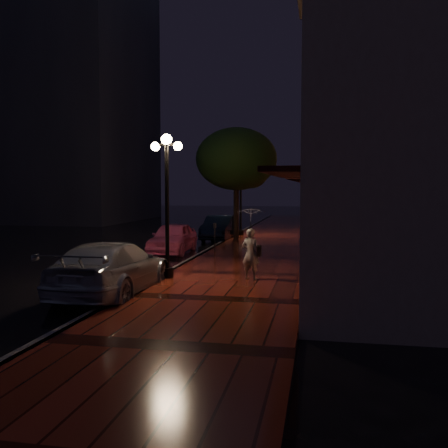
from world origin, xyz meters
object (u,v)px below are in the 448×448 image
Objects in this scene: silver_car at (112,268)px; woman_with_umbrella at (251,232)px; street_tree at (236,161)px; pink_car at (173,238)px; streetlamp_near at (167,197)px; navy_car at (219,228)px; parking_meter at (215,235)px; streetlamp_far at (241,193)px.

silver_car is 2.32× the size of woman_with_umbrella.
street_tree reaches higher than pink_car.
woman_with_umbrella is (2.51, 0.21, -1.04)m from streetlamp_near.
woman_with_umbrella is (3.46, 2.12, 0.84)m from silver_car.
street_tree is 1.46× the size of pink_car.
streetlamp_near reaches higher than navy_car.
parking_meter is (0.13, 6.21, -1.70)m from streetlamp_near.
streetlamp_near is 3.50× the size of parking_meter.
streetlamp_near is 11.12m from street_tree.
navy_car is at bearing 127.87° from street_tree.
streetlamp_far is 3.50× the size of parking_meter.
pink_car is (-2.13, -4.27, -3.57)m from street_tree.
woman_with_umbrella is 6.49m from parking_meter.
streetlamp_near is 7.23m from pink_car.
parking_meter is at bearing -89.02° from streetlamp_far.
woman_with_umbrella is at bearing -149.04° from silver_car.
parking_meter is (-0.13, -4.78, -3.35)m from street_tree.
pink_car reaches higher than navy_car.
navy_car is at bearing 106.28° from parking_meter.
silver_car is (-0.95, -15.91, -1.88)m from streetlamp_far.
silver_car is at bearing -85.95° from pink_car.
woman_with_umbrella is at bearing -78.21° from street_tree.
navy_car is at bearing -57.44° from woman_with_umbrella.
woman_with_umbrella is at bearing 4.71° from streetlamp_near.
navy_car is at bearing 79.02° from pink_car.
street_tree reaches higher than parking_meter.
streetlamp_far is 1.05× the size of navy_car.
streetlamp_near is 2.84m from silver_car.
street_tree is 2.71× the size of woman_with_umbrella.
navy_car is 14.46m from silver_car.
streetlamp_near is 6.44m from parking_meter.
navy_car is 3.33× the size of parking_meter.
streetlamp_near is 1.05× the size of navy_car.
pink_car is at bearing -104.39° from streetlamp_far.
streetlamp_near is at bearing -76.48° from pink_car.
streetlamp_far is 0.74× the size of street_tree.
street_tree is 4.08m from navy_car.
woman_with_umbrella is (4.38, -6.51, 0.89)m from pink_car.
streetlamp_near is at bearing 21.61° from woman_with_umbrella.
street_tree is 11.34m from woman_with_umbrella.
silver_car is 4.14m from woman_with_umbrella.
street_tree is at bearing -51.86° from navy_car.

